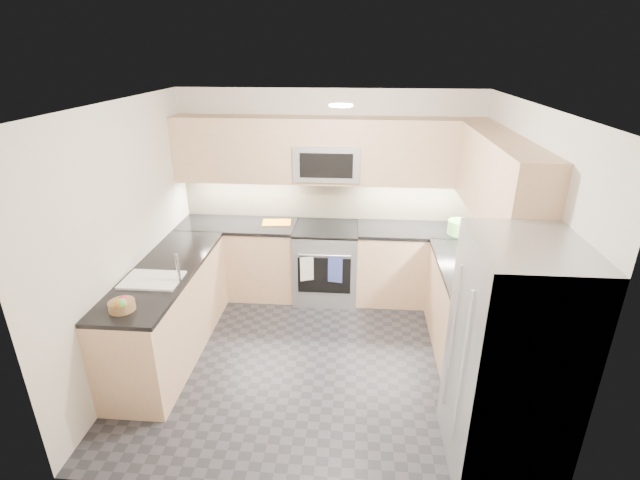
{
  "coord_description": "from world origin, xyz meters",
  "views": [
    {
      "loc": [
        0.35,
        -3.89,
        2.93
      ],
      "look_at": [
        0.0,
        0.35,
        1.15
      ],
      "focal_mm": 26.0,
      "sensor_mm": 36.0,
      "label": 1
    }
  ],
  "objects_px": {
    "refrigerator": "(510,362)",
    "cutting_board": "(277,223)",
    "utensil_bowl": "(460,227)",
    "microwave": "(327,162)",
    "fruit_basket": "(122,306)",
    "gas_range": "(326,263)"
  },
  "relations": [
    {
      "from": "microwave",
      "to": "refrigerator",
      "type": "xyz_separation_m",
      "value": [
        1.45,
        -2.55,
        -0.8
      ]
    },
    {
      "from": "refrigerator",
      "to": "utensil_bowl",
      "type": "distance_m",
      "value": 2.32
    },
    {
      "from": "microwave",
      "to": "cutting_board",
      "type": "height_order",
      "value": "microwave"
    },
    {
      "from": "refrigerator",
      "to": "gas_range",
      "type": "bearing_deg",
      "value": 120.88
    },
    {
      "from": "gas_range",
      "to": "microwave",
      "type": "distance_m",
      "value": 1.25
    },
    {
      "from": "cutting_board",
      "to": "fruit_basket",
      "type": "bearing_deg",
      "value": -113.5
    },
    {
      "from": "utensil_bowl",
      "to": "microwave",
      "type": "bearing_deg",
      "value": 171.48
    },
    {
      "from": "microwave",
      "to": "fruit_basket",
      "type": "bearing_deg",
      "value": -125.31
    },
    {
      "from": "cutting_board",
      "to": "fruit_basket",
      "type": "height_order",
      "value": "fruit_basket"
    },
    {
      "from": "microwave",
      "to": "refrigerator",
      "type": "bearing_deg",
      "value": -60.38
    },
    {
      "from": "gas_range",
      "to": "microwave",
      "type": "xyz_separation_m",
      "value": [
        0.0,
        0.12,
        1.24
      ]
    },
    {
      "from": "refrigerator",
      "to": "fruit_basket",
      "type": "xyz_separation_m",
      "value": [
        -2.98,
        0.39,
        0.08
      ]
    },
    {
      "from": "gas_range",
      "to": "microwave",
      "type": "relative_size",
      "value": 1.2
    },
    {
      "from": "gas_range",
      "to": "cutting_board",
      "type": "relative_size",
      "value": 2.67
    },
    {
      "from": "gas_range",
      "to": "microwave",
      "type": "height_order",
      "value": "microwave"
    },
    {
      "from": "utensil_bowl",
      "to": "cutting_board",
      "type": "height_order",
      "value": "utensil_bowl"
    },
    {
      "from": "cutting_board",
      "to": "fruit_basket",
      "type": "relative_size",
      "value": 1.62
    },
    {
      "from": "refrigerator",
      "to": "cutting_board",
      "type": "relative_size",
      "value": 5.28
    },
    {
      "from": "utensil_bowl",
      "to": "cutting_board",
      "type": "xyz_separation_m",
      "value": [
        -2.16,
        0.18,
        -0.07
      ]
    },
    {
      "from": "fruit_basket",
      "to": "gas_range",
      "type": "bearing_deg",
      "value": 53.06
    },
    {
      "from": "gas_range",
      "to": "cutting_board",
      "type": "height_order",
      "value": "cutting_board"
    },
    {
      "from": "gas_range",
      "to": "utensil_bowl",
      "type": "relative_size",
      "value": 3.27
    }
  ]
}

